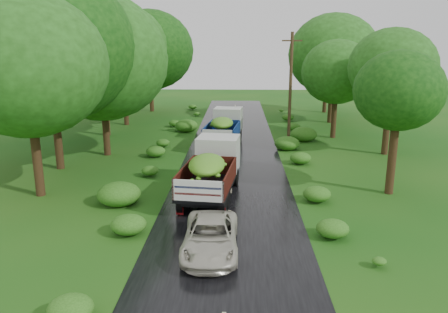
{
  "coord_description": "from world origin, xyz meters",
  "views": [
    {
      "loc": [
        0.36,
        -14.34,
        7.61
      ],
      "look_at": [
        -0.38,
        8.35,
        1.7
      ],
      "focal_mm": 35.0,
      "sensor_mm": 36.0,
      "label": 1
    }
  ],
  "objects_px": {
    "truck_near": "(212,167)",
    "car": "(211,237)",
    "truck_far": "(225,126)",
    "utility_pole": "(290,88)"
  },
  "relations": [
    {
      "from": "car",
      "to": "utility_pole",
      "type": "relative_size",
      "value": 0.52
    },
    {
      "from": "truck_near",
      "to": "truck_far",
      "type": "height_order",
      "value": "truck_near"
    },
    {
      "from": "truck_near",
      "to": "car",
      "type": "bearing_deg",
      "value": -80.33
    },
    {
      "from": "truck_near",
      "to": "car",
      "type": "relative_size",
      "value": 1.51
    },
    {
      "from": "truck_far",
      "to": "utility_pole",
      "type": "distance_m",
      "value": 5.68
    },
    {
      "from": "utility_pole",
      "to": "car",
      "type": "bearing_deg",
      "value": -104.54
    },
    {
      "from": "truck_near",
      "to": "car",
      "type": "height_order",
      "value": "truck_near"
    },
    {
      "from": "truck_near",
      "to": "car",
      "type": "distance_m",
      "value": 6.39
    },
    {
      "from": "truck_far",
      "to": "car",
      "type": "bearing_deg",
      "value": -83.09
    },
    {
      "from": "truck_far",
      "to": "utility_pole",
      "type": "bearing_deg",
      "value": 9.47
    }
  ]
}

